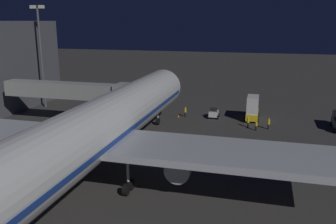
# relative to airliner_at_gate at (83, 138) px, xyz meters

# --- Properties ---
(ground_plane) EXTENTS (320.00, 320.00, 0.00)m
(ground_plane) POSITION_rel_airliner_at_gate_xyz_m (0.00, -12.02, -5.73)
(ground_plane) COLOR #383533
(airliner_at_gate) EXTENTS (49.18, 64.63, 20.65)m
(airliner_at_gate) POSITION_rel_airliner_at_gate_xyz_m (0.00, 0.00, 0.00)
(airliner_at_gate) COLOR silver
(airliner_at_gate) RESTS_ON ground_plane
(jet_bridge) EXTENTS (23.24, 3.40, 7.32)m
(jet_bridge) POSITION_rel_airliner_at_gate_xyz_m (12.40, -21.55, 0.06)
(jet_bridge) COLOR #9E9E99
(jet_bridge) RESTS_ON ground_plane
(apron_floodlight_mast) EXTENTS (2.90, 0.50, 19.76)m
(apron_floodlight_mast) POSITION_rel_airliner_at_gate_xyz_m (25.50, -31.34, 5.62)
(apron_floodlight_mast) COLOR #59595E
(apron_floodlight_mast) RESTS_ON ground_plane
(catering_truck) EXTENTS (2.36, 5.92, 4.27)m
(catering_truck) POSITION_rel_airliner_at_gate_xyz_m (-15.11, -32.66, -3.62)
(catering_truck) COLOR yellow
(catering_truck) RESTS_ON ground_plane
(baggage_tug_spare) EXTENTS (1.86, 2.39, 1.95)m
(baggage_tug_spare) POSITION_rel_airliner_at_gate_xyz_m (-8.41, -31.99, -4.95)
(baggage_tug_spare) COLOR silver
(baggage_tug_spare) RESTS_ON ground_plane
(ground_crew_near_nose_gear) EXTENTS (0.40, 0.40, 1.80)m
(ground_crew_near_nose_gear) POSITION_rel_airliner_at_gate_xyz_m (-14.68, -27.49, -4.74)
(ground_crew_near_nose_gear) COLOR black
(ground_crew_near_nose_gear) RESTS_ON ground_plane
(ground_crew_by_belt_loader) EXTENTS (0.40, 0.40, 1.83)m
(ground_crew_by_belt_loader) POSITION_rel_airliner_at_gate_xyz_m (-17.89, -27.26, -4.72)
(ground_crew_by_belt_loader) COLOR black
(ground_crew_by_belt_loader) RESTS_ON ground_plane
(ground_crew_marshaller_fwd) EXTENTS (0.40, 0.40, 1.81)m
(ground_crew_marshaller_fwd) POSITION_rel_airliner_at_gate_xyz_m (-3.33, -31.42, -4.73)
(ground_crew_marshaller_fwd) COLOR black
(ground_crew_marshaller_fwd) RESTS_ON ground_plane
(ground_crew_by_tug) EXTENTS (0.40, 0.40, 1.70)m
(ground_crew_by_tug) POSITION_rel_airliner_at_gate_xyz_m (-16.00, -26.02, -4.80)
(ground_crew_by_tug) COLOR black
(ground_crew_by_tug) RESTS_ON ground_plane
(traffic_cone_nose_port) EXTENTS (0.36, 0.36, 0.55)m
(traffic_cone_nose_port) POSITION_rel_airliner_at_gate_xyz_m (-2.20, -30.68, -5.45)
(traffic_cone_nose_port) COLOR orange
(traffic_cone_nose_port) RESTS_ON ground_plane
(traffic_cone_nose_starboard) EXTENTS (0.36, 0.36, 0.55)m
(traffic_cone_nose_starboard) POSITION_rel_airliner_at_gate_xyz_m (2.20, -30.68, -5.45)
(traffic_cone_nose_starboard) COLOR orange
(traffic_cone_nose_starboard) RESTS_ON ground_plane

